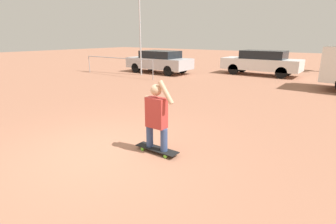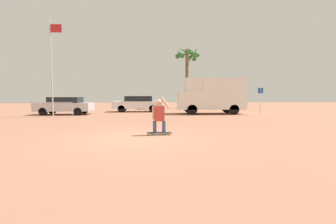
{
  "view_description": "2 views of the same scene",
  "coord_description": "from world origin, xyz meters",
  "views": [
    {
      "loc": [
        3.93,
        -3.13,
        2.27
      ],
      "look_at": [
        0.75,
        1.21,
        0.72
      ],
      "focal_mm": 28.0,
      "sensor_mm": 36.0,
      "label": 1
    },
    {
      "loc": [
        0.75,
        -8.07,
        1.56
      ],
      "look_at": [
        1.2,
        0.89,
        0.89
      ],
      "focal_mm": 24.0,
      "sensor_mm": 36.0,
      "label": 2
    }
  ],
  "objects": [
    {
      "name": "ground_plane",
      "position": [
        0.0,
        0.0,
        0.0
      ],
      "size": [
        80.0,
        80.0,
        0.0
      ],
      "primitive_type": "plane",
      "color": "#A36B51"
    },
    {
      "name": "skateboard",
      "position": [
        0.85,
        0.69,
        0.07
      ],
      "size": [
        0.95,
        0.25,
        0.09
      ],
      "color": "black",
      "rests_on": "ground_plane"
    },
    {
      "name": "person_skateboarder",
      "position": [
        0.85,
        0.69,
        0.81
      ],
      "size": [
        0.69,
        0.22,
        1.41
      ],
      "color": "#384C7A",
      "rests_on": "skateboard"
    },
    {
      "name": "parked_car_white",
      "position": [
        -1.02,
        13.21,
        0.78
      ],
      "size": [
        4.57,
        1.71,
        1.48
      ],
      "color": "black",
      "rests_on": "ground_plane"
    },
    {
      "name": "parked_car_silver",
      "position": [
        -6.62,
        10.31,
        0.75
      ],
      "size": [
        4.25,
        1.76,
        1.41
      ],
      "color": "black",
      "rests_on": "ground_plane"
    },
    {
      "name": "flagpole",
      "position": [
        -6.85,
        8.87,
        3.91
      ],
      "size": [
        0.89,
        0.12,
        6.92
      ],
      "color": "#B7B7BC",
      "rests_on": "ground_plane"
    },
    {
      "name": "plaza_railing_segment",
      "position": [
        -7.83,
        7.84,
        0.93
      ],
      "size": [
        5.45,
        0.05,
        1.08
      ],
      "color": "#99999E",
      "rests_on": "ground_plane"
    }
  ]
}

